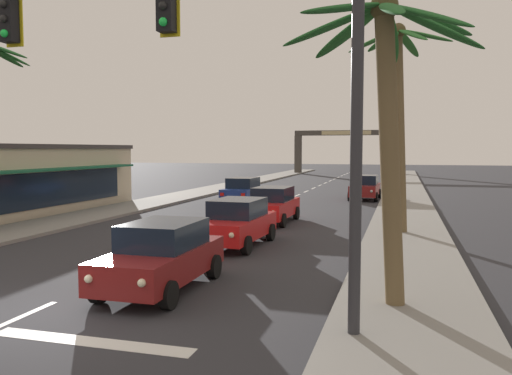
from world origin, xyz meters
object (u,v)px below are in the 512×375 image
object	(u,v)px
palm_right_nearest	(388,86)
sedan_lead_at_stop_bar	(162,255)
palm_right_second	(399,86)
town_gateway_arch	(346,145)
traffic_signal_mast	(178,47)
sedan_oncoming_far	(244,191)
sedan_parked_nearest_kerb	(365,187)
sedan_fifth_in_queue	(272,205)
sedan_third_in_queue	(237,222)

from	to	relation	value
palm_right_nearest	sedan_lead_at_stop_bar	bearing A→B (deg)	178.40
palm_right_second	town_gateway_arch	xyz separation A→B (m)	(-7.38, 50.98, -2.04)
traffic_signal_mast	palm_right_second	xyz separation A→B (m)	(4.02, 12.24, 0.57)
traffic_signal_mast	town_gateway_arch	xyz separation A→B (m)	(-3.37, 63.21, -1.47)
traffic_signal_mast	sedan_oncoming_far	xyz separation A→B (m)	(-5.45, 21.86, -4.58)
sedan_parked_nearest_kerb	town_gateway_arch	bearing A→B (deg)	98.03
traffic_signal_mast	sedan_fifth_in_queue	distance (m)	15.16
traffic_signal_mast	palm_right_second	distance (m)	12.89
sedan_parked_nearest_kerb	palm_right_nearest	xyz separation A→B (m)	(2.12, -24.89, 3.96)
sedan_lead_at_stop_bar	palm_right_nearest	xyz separation A→B (m)	(5.36, -0.15, 3.96)
palm_right_nearest	sedan_oncoming_far	bearing A→B (deg)	115.21
traffic_signal_mast	sedan_fifth_in_queue	bearing A→B (deg)	96.74
sedan_fifth_in_queue	sedan_oncoming_far	bearing A→B (deg)	116.56
sedan_oncoming_far	palm_right_nearest	distance (m)	22.24
town_gateway_arch	sedan_third_in_queue	bearing A→B (deg)	-88.05
sedan_fifth_in_queue	town_gateway_arch	distance (m)	48.99
traffic_signal_mast	sedan_parked_nearest_kerb	xyz separation A→B (m)	(1.75, 26.95, -4.58)
palm_right_second	traffic_signal_mast	bearing A→B (deg)	-108.18
traffic_signal_mast	sedan_fifth_in_queue	xyz separation A→B (m)	(-1.70, 14.35, -4.58)
traffic_signal_mast	town_gateway_arch	world-z (taller)	traffic_signal_mast
sedan_third_in_queue	sedan_parked_nearest_kerb	size ratio (longest dim) A/B	1.00
traffic_signal_mast	palm_right_nearest	world-z (taller)	traffic_signal_mast
sedan_parked_nearest_kerb	palm_right_nearest	world-z (taller)	palm_right_nearest
sedan_fifth_in_queue	palm_right_nearest	bearing A→B (deg)	-65.63
sedan_oncoming_far	sedan_parked_nearest_kerb	bearing A→B (deg)	35.26
sedan_oncoming_far	palm_right_second	world-z (taller)	palm_right_second
traffic_signal_mast	sedan_lead_at_stop_bar	bearing A→B (deg)	123.95
sedan_fifth_in_queue	palm_right_second	distance (m)	7.98
sedan_parked_nearest_kerb	palm_right_second	bearing A→B (deg)	-81.24
sedan_third_in_queue	sedan_fifth_in_queue	size ratio (longest dim) A/B	1.01
traffic_signal_mast	palm_right_nearest	distance (m)	4.43
traffic_signal_mast	sedan_oncoming_far	distance (m)	22.99
palm_right_nearest	town_gateway_arch	world-z (taller)	palm_right_nearest
sedan_lead_at_stop_bar	traffic_signal_mast	bearing A→B (deg)	-56.05
palm_right_second	town_gateway_arch	world-z (taller)	palm_right_second
sedan_fifth_in_queue	palm_right_second	xyz separation A→B (m)	(5.72, -2.12, 5.15)
palm_right_nearest	palm_right_second	xyz separation A→B (m)	(0.15, 10.18, 1.18)
sedan_fifth_in_queue	palm_right_second	world-z (taller)	palm_right_second
sedan_third_in_queue	sedan_parked_nearest_kerb	distance (m)	18.95
traffic_signal_mast	palm_right_second	size ratio (longest dim) A/B	1.31
sedan_parked_nearest_kerb	palm_right_second	xyz separation A→B (m)	(2.27, -14.71, 5.15)
sedan_lead_at_stop_bar	town_gateway_arch	world-z (taller)	town_gateway_arch
sedan_parked_nearest_kerb	palm_right_second	world-z (taller)	palm_right_second
sedan_fifth_in_queue	sedan_oncoming_far	size ratio (longest dim) A/B	1.00
sedan_lead_at_stop_bar	sedan_third_in_queue	xyz separation A→B (m)	(-0.01, 6.07, 0.00)
palm_right_nearest	town_gateway_arch	size ratio (longest dim) A/B	0.47
traffic_signal_mast	palm_right_nearest	size ratio (longest dim) A/B	1.63
palm_right_second	town_gateway_arch	bearing A→B (deg)	98.24
town_gateway_arch	sedan_parked_nearest_kerb	bearing A→B (deg)	-81.97
traffic_signal_mast	palm_right_second	world-z (taller)	palm_right_second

